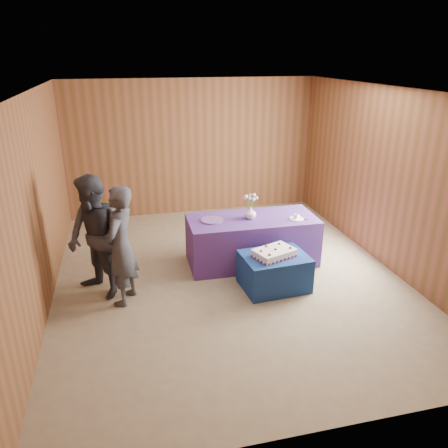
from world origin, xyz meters
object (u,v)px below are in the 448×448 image
object	(u,v)px
cake_table	(274,271)
guest_left	(121,246)
serving_table	(252,240)
vase	(250,213)
guest_right	(95,238)
sheet_cake	(274,253)

from	to	relation	value
cake_table	guest_left	bearing A→B (deg)	172.29
serving_table	vase	world-z (taller)	vase
serving_table	guest_right	world-z (taller)	guest_right
cake_table	sheet_cake	bearing A→B (deg)	-148.11
cake_table	serving_table	size ratio (longest dim) A/B	0.45
vase	guest_left	world-z (taller)	guest_left
serving_table	guest_left	xyz separation A→B (m)	(-2.01, -0.74, 0.43)
vase	guest_left	xyz separation A→B (m)	(-1.97, -0.74, -0.04)
cake_table	guest_left	world-z (taller)	guest_left
serving_table	vase	xyz separation A→B (m)	(-0.04, -0.01, 0.47)
serving_table	guest_left	distance (m)	2.19
serving_table	sheet_cake	distance (m)	0.89
serving_table	guest_left	size ratio (longest dim) A/B	1.24
guest_left	guest_right	world-z (taller)	guest_right
vase	guest_left	bearing A→B (deg)	-159.52
serving_table	guest_right	size ratio (longest dim) A/B	1.18
cake_table	guest_right	distance (m)	2.51
sheet_cake	vase	bearing A→B (deg)	75.76
serving_table	sheet_cake	world-z (taller)	serving_table
cake_table	serving_table	bearing A→B (deg)	90.31
cake_table	sheet_cake	distance (m)	0.30
vase	guest_right	world-z (taller)	guest_right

